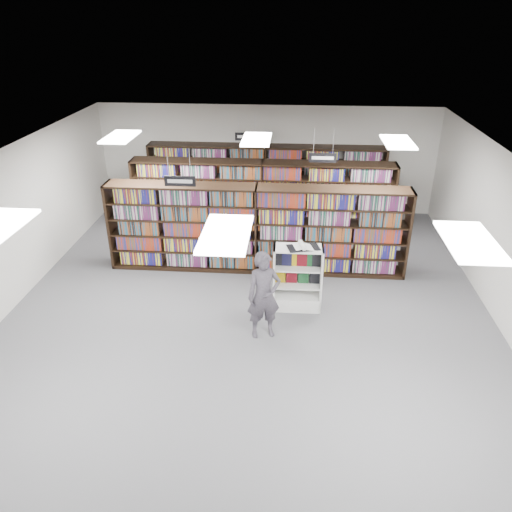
# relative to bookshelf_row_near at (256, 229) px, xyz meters

# --- Properties ---
(floor) EXTENTS (12.00, 12.00, 0.00)m
(floor) POSITION_rel_bookshelf_row_near_xyz_m (0.00, -2.00, -1.05)
(floor) COLOR #4D4C51
(floor) RESTS_ON ground
(ceiling) EXTENTS (10.00, 12.00, 0.10)m
(ceiling) POSITION_rel_bookshelf_row_near_xyz_m (0.00, -2.00, 2.15)
(ceiling) COLOR silver
(ceiling) RESTS_ON wall_back
(wall_back) EXTENTS (10.00, 0.10, 3.20)m
(wall_back) POSITION_rel_bookshelf_row_near_xyz_m (0.00, 4.00, 0.55)
(wall_back) COLOR silver
(wall_back) RESTS_ON ground
(wall_left) EXTENTS (0.10, 12.00, 3.20)m
(wall_left) POSITION_rel_bookshelf_row_near_xyz_m (-5.00, -2.00, 0.55)
(wall_left) COLOR silver
(wall_left) RESTS_ON ground
(bookshelf_row_near) EXTENTS (7.00, 0.60, 2.10)m
(bookshelf_row_near) POSITION_rel_bookshelf_row_near_xyz_m (0.00, 0.00, 0.00)
(bookshelf_row_near) COLOR black
(bookshelf_row_near) RESTS_ON floor
(bookshelf_row_mid) EXTENTS (7.00, 0.60, 2.10)m
(bookshelf_row_mid) POSITION_rel_bookshelf_row_near_xyz_m (0.00, 2.00, 0.00)
(bookshelf_row_mid) COLOR black
(bookshelf_row_mid) RESTS_ON floor
(bookshelf_row_far) EXTENTS (7.00, 0.60, 2.10)m
(bookshelf_row_far) POSITION_rel_bookshelf_row_near_xyz_m (0.00, 3.70, 0.00)
(bookshelf_row_far) COLOR black
(bookshelf_row_far) RESTS_ON floor
(aisle_sign_left) EXTENTS (0.65, 0.02, 0.80)m
(aisle_sign_left) POSITION_rel_bookshelf_row_near_xyz_m (-1.50, -1.00, 1.48)
(aisle_sign_left) COLOR #B2B2B7
(aisle_sign_left) RESTS_ON ceiling
(aisle_sign_right) EXTENTS (0.65, 0.02, 0.80)m
(aisle_sign_right) POSITION_rel_bookshelf_row_near_xyz_m (1.50, 1.00, 1.48)
(aisle_sign_right) COLOR #B2B2B7
(aisle_sign_right) RESTS_ON ceiling
(aisle_sign_center) EXTENTS (0.65, 0.02, 0.80)m
(aisle_sign_center) POSITION_rel_bookshelf_row_near_xyz_m (-0.50, 3.00, 1.48)
(aisle_sign_center) COLOR #B2B2B7
(aisle_sign_center) RESTS_ON ceiling
(troffer_front_center) EXTENTS (0.60, 1.20, 0.04)m
(troffer_front_center) POSITION_rel_bookshelf_row_near_xyz_m (0.00, -5.00, 2.11)
(troffer_front_center) COLOR white
(troffer_front_center) RESTS_ON ceiling
(troffer_front_right) EXTENTS (0.60, 1.20, 0.04)m
(troffer_front_right) POSITION_rel_bookshelf_row_near_xyz_m (3.00, -5.00, 2.11)
(troffer_front_right) COLOR white
(troffer_front_right) RESTS_ON ceiling
(troffer_back_left) EXTENTS (0.60, 1.20, 0.04)m
(troffer_back_left) POSITION_rel_bookshelf_row_near_xyz_m (-3.00, 0.00, 2.11)
(troffer_back_left) COLOR white
(troffer_back_left) RESTS_ON ceiling
(troffer_back_center) EXTENTS (0.60, 1.20, 0.04)m
(troffer_back_center) POSITION_rel_bookshelf_row_near_xyz_m (0.00, 0.00, 2.11)
(troffer_back_center) COLOR white
(troffer_back_center) RESTS_ON ceiling
(troffer_back_right) EXTENTS (0.60, 1.20, 0.04)m
(troffer_back_right) POSITION_rel_bookshelf_row_near_xyz_m (3.00, 0.00, 2.11)
(troffer_back_right) COLOR white
(troffer_back_right) RESTS_ON ceiling
(endcap_display) EXTENTS (1.01, 0.51, 1.41)m
(endcap_display) POSITION_rel_bookshelf_row_near_xyz_m (0.98, -1.61, -0.57)
(endcap_display) COLOR white
(endcap_display) RESTS_ON floor
(open_book) EXTENTS (0.70, 0.52, 0.13)m
(open_book) POSITION_rel_bookshelf_row_near_xyz_m (1.06, -1.67, 0.39)
(open_book) COLOR black
(open_book) RESTS_ON endcap_display
(shopper) EXTENTS (0.73, 0.58, 1.76)m
(shopper) POSITION_rel_bookshelf_row_near_xyz_m (0.35, -2.70, -0.17)
(shopper) COLOR #4B4751
(shopper) RESTS_ON floor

